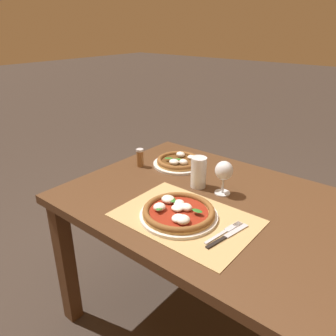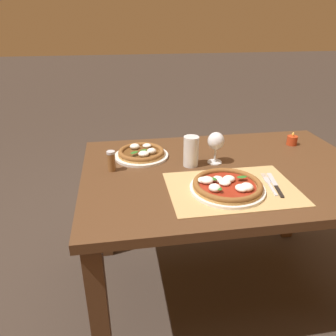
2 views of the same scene
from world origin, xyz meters
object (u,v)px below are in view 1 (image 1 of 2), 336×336
Objects in this scene: pizza_far at (179,162)px; pint_glass at (199,173)px; fork at (224,232)px; pepper_shaker at (140,158)px; pizza_near at (178,212)px; knife at (228,236)px; wine_glass at (224,172)px.

pizza_far is 1.88× the size of pint_glass.
pepper_shaker reaches higher than fork.
pizza_far is 0.64m from fork.
pepper_shaker is at bearing -179.97° from pint_glass.
pizza_near reaches higher than knife.
wine_glass is 0.34m from knife.
pint_glass is 0.37m from pepper_shaker.
pepper_shaker is at bearing 159.32° from fork.
fork is at bearing -20.68° from pepper_shaker.
pepper_shaker is (-0.37, -0.00, -0.02)m from pint_glass.
knife is 2.21× the size of pepper_shaker.
pepper_shaker is at bearing -136.46° from pizza_far.
pepper_shaker reaches higher than pizza_far.
pizza_near reaches higher than pizza_far.
fork is (0.16, -0.26, -0.10)m from wine_glass.
pepper_shaker is at bearing 159.12° from knife.
pepper_shaker is at bearing -178.52° from wine_glass.
pint_glass is (-0.09, 0.27, 0.05)m from pizza_near.
pepper_shaker reaches higher than pizza_near.
pint_glass is at bearing -32.51° from pizza_far.
wine_glass is 0.50m from pepper_shaker.
pizza_far is (-0.31, 0.41, -0.00)m from pizza_near.
pizza_far is at bearing 147.49° from pint_glass.
wine_glass reaches higher than pepper_shaker.
knife is at bearing -55.97° from wine_glass.
pizza_far is at bearing 43.54° from pepper_shaker.
pint_glass is at bearing -174.17° from wine_glass.
pizza_near is at bearing -177.46° from knife.
fork is 0.93× the size of knife.
pizza_far is 0.66m from knife.
pepper_shaker reaches higher than knife.
wine_glass is at bearing -20.50° from pizza_far.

